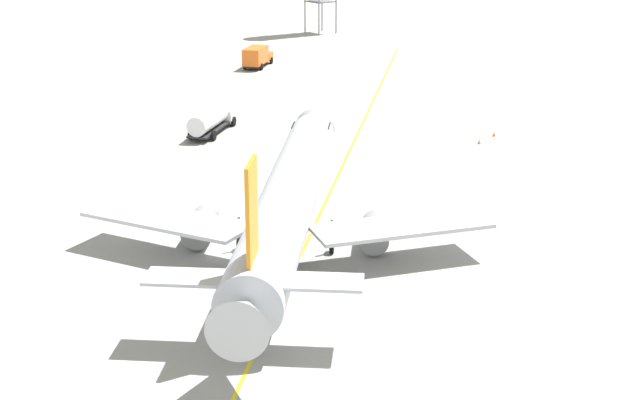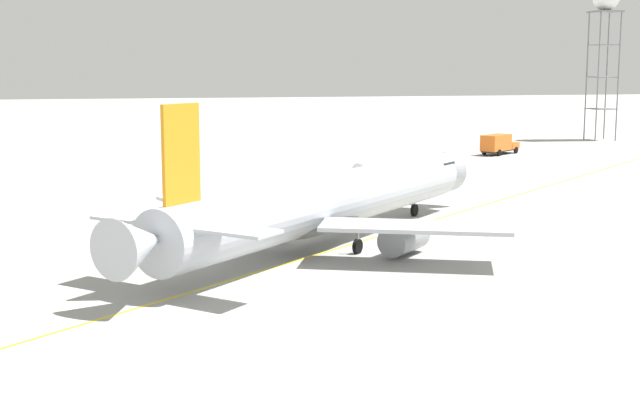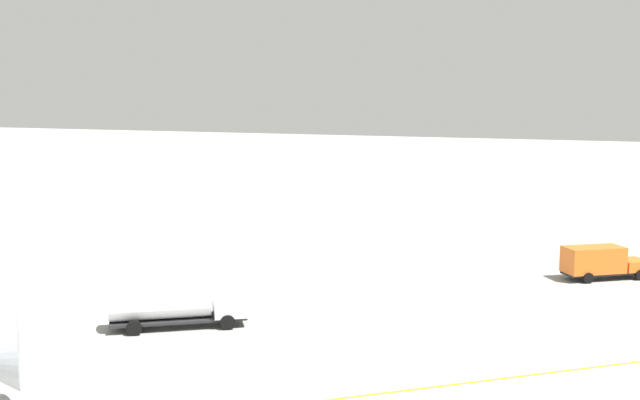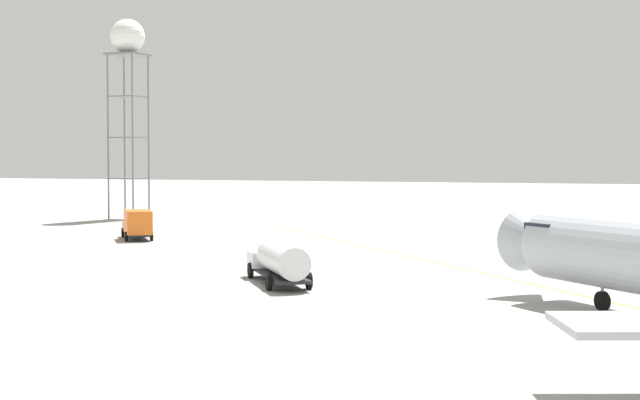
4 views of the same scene
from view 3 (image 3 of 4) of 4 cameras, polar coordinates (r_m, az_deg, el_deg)
catering_truck_truck at (r=74.30m, az=20.65°, el=-4.43°), size 7.93×6.96×3.10m
fuel_tanker_truck at (r=56.18m, az=-11.13°, el=-8.02°), size 9.38×7.89×2.87m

